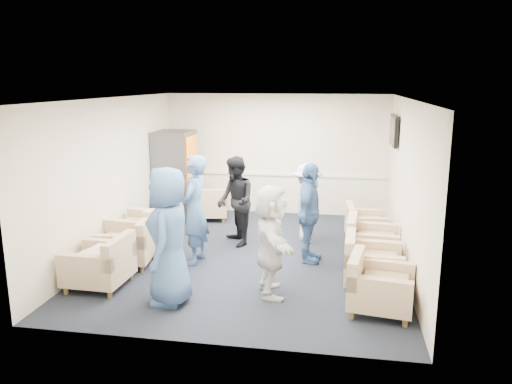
% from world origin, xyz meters
% --- Properties ---
extents(floor, '(6.00, 6.00, 0.00)m').
position_xyz_m(floor, '(0.00, 0.00, 0.00)').
color(floor, black).
rests_on(floor, ground).
extents(ceiling, '(6.00, 6.00, 0.00)m').
position_xyz_m(ceiling, '(0.00, 0.00, 2.70)').
color(ceiling, silver).
rests_on(ceiling, back_wall).
extents(back_wall, '(5.00, 0.02, 2.70)m').
position_xyz_m(back_wall, '(0.00, 3.00, 1.35)').
color(back_wall, beige).
rests_on(back_wall, floor).
extents(front_wall, '(5.00, 0.02, 2.70)m').
position_xyz_m(front_wall, '(0.00, -3.00, 1.35)').
color(front_wall, beige).
rests_on(front_wall, floor).
extents(left_wall, '(0.02, 6.00, 2.70)m').
position_xyz_m(left_wall, '(-2.50, 0.00, 1.35)').
color(left_wall, beige).
rests_on(left_wall, floor).
extents(right_wall, '(0.02, 6.00, 2.70)m').
position_xyz_m(right_wall, '(2.50, 0.00, 1.35)').
color(right_wall, beige).
rests_on(right_wall, floor).
extents(chair_rail, '(4.98, 0.04, 0.06)m').
position_xyz_m(chair_rail, '(0.00, 2.98, 0.90)').
color(chair_rail, silver).
rests_on(chair_rail, back_wall).
extents(tv, '(0.10, 1.00, 0.58)m').
position_xyz_m(tv, '(2.44, 1.80, 2.05)').
color(tv, black).
rests_on(tv, right_wall).
extents(armchair_left_near, '(0.86, 0.86, 0.67)m').
position_xyz_m(armchair_left_near, '(-1.95, -1.67, 0.33)').
color(armchair_left_near, tan).
rests_on(armchair_left_near, floor).
extents(armchair_left_mid, '(0.95, 0.95, 0.68)m').
position_xyz_m(armchair_left_mid, '(-1.93, -0.73, 0.34)').
color(armchair_left_mid, tan).
rests_on(armchair_left_mid, floor).
extents(armchair_left_far, '(1.06, 1.06, 0.74)m').
position_xyz_m(armchair_left_far, '(-1.93, -0.11, 0.37)').
color(armchair_left_far, tan).
rests_on(armchair_left_far, floor).
extents(armchair_right_near, '(0.93, 0.93, 0.65)m').
position_xyz_m(armchair_right_near, '(1.98, -1.79, 0.32)').
color(armchair_right_near, tan).
rests_on(armchair_right_near, floor).
extents(armchair_right_midnear, '(0.86, 0.86, 0.66)m').
position_xyz_m(armchair_right_midnear, '(1.92, -0.99, 0.33)').
color(armchair_right_midnear, tan).
rests_on(armchair_right_midnear, floor).
extents(armchair_right_midfar, '(0.90, 0.90, 0.67)m').
position_xyz_m(armchair_right_midfar, '(1.96, -0.01, 0.33)').
color(armchair_right_midfar, tan).
rests_on(armchair_right_midfar, floor).
extents(armchair_right_far, '(0.81, 0.81, 0.60)m').
position_xyz_m(armchair_right_far, '(1.92, 1.17, 0.30)').
color(armchair_right_far, tan).
rests_on(armchair_right_far, floor).
extents(armchair_corner, '(0.92, 0.92, 0.62)m').
position_xyz_m(armchair_corner, '(-1.35, 2.16, 0.31)').
color(armchair_corner, tan).
rests_on(armchair_corner, floor).
extents(vending_machine, '(0.78, 0.91, 1.93)m').
position_xyz_m(vending_machine, '(-2.09, 2.16, 0.97)').
color(vending_machine, '#4B4C53').
rests_on(vending_machine, floor).
extents(backpack, '(0.29, 0.21, 0.49)m').
position_xyz_m(backpack, '(-1.23, -0.69, 0.25)').
color(backpack, black).
rests_on(backpack, floor).
extents(pillow, '(0.42, 0.53, 0.14)m').
position_xyz_m(pillow, '(-1.96, -1.67, 0.51)').
color(pillow, silver).
rests_on(pillow, armchair_left_near).
extents(person_front_left, '(0.69, 0.98, 1.89)m').
position_xyz_m(person_front_left, '(-0.79, -1.98, 0.94)').
color(person_front_left, '#3C5E91').
rests_on(person_front_left, floor).
extents(person_mid_left, '(0.49, 0.70, 1.81)m').
position_xyz_m(person_mid_left, '(-0.89, -0.44, 0.91)').
color(person_mid_left, '#3C5E91').
rests_on(person_mid_left, floor).
extents(person_back_left, '(0.93, 1.00, 1.65)m').
position_xyz_m(person_back_left, '(-0.42, 0.59, 0.82)').
color(person_back_left, black).
rests_on(person_back_left, floor).
extents(person_back_right, '(0.79, 1.08, 1.50)m').
position_xyz_m(person_back_right, '(0.86, 0.95, 0.75)').
color(person_back_right, silver).
rests_on(person_back_right, floor).
extents(person_mid_right, '(0.53, 1.03, 1.68)m').
position_xyz_m(person_mid_right, '(0.97, -0.08, 0.84)').
color(person_mid_right, '#3C5E91').
rests_on(person_mid_right, floor).
extents(person_front_right, '(0.81, 1.55, 1.60)m').
position_xyz_m(person_front_right, '(0.53, -1.50, 0.80)').
color(person_front_right, silver).
rests_on(person_front_right, floor).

